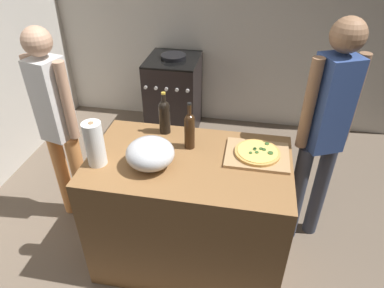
% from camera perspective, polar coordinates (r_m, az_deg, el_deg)
% --- Properties ---
extents(ground_plane, '(4.43, 3.35, 0.02)m').
position_cam_1_polar(ground_plane, '(3.33, 1.53, -7.65)').
color(ground_plane, '#6B5B4C').
extents(kitchen_wall_rear, '(4.43, 0.10, 2.60)m').
position_cam_1_polar(kitchen_wall_rear, '(4.00, 5.33, 20.90)').
color(kitchen_wall_rear, beige).
rests_on(kitchen_wall_rear, ground_plane).
extents(counter, '(1.29, 0.76, 0.91)m').
position_cam_1_polar(counter, '(2.47, -0.43, -11.05)').
color(counter, olive).
rests_on(counter, ground_plane).
extents(cutting_board, '(0.40, 0.32, 0.02)m').
position_cam_1_polar(cutting_board, '(2.23, 10.71, -1.79)').
color(cutting_board, tan).
rests_on(cutting_board, counter).
extents(pizza, '(0.29, 0.29, 0.03)m').
position_cam_1_polar(pizza, '(2.22, 10.78, -1.35)').
color(pizza, tan).
rests_on(pizza, cutting_board).
extents(mixing_bowl, '(0.30, 0.30, 0.18)m').
position_cam_1_polar(mixing_bowl, '(2.09, -6.94, -1.56)').
color(mixing_bowl, '#B2B2B7').
rests_on(mixing_bowl, counter).
extents(paper_towel_roll, '(0.12, 0.12, 0.29)m').
position_cam_1_polar(paper_towel_roll, '(2.14, -15.82, 0.03)').
color(paper_towel_roll, white).
rests_on(paper_towel_roll, counter).
extents(wine_bottle_green, '(0.07, 0.07, 0.33)m').
position_cam_1_polar(wine_bottle_green, '(2.21, -0.41, 2.46)').
color(wine_bottle_green, '#331E0F').
rests_on(wine_bottle_green, counter).
extents(wine_bottle_amber, '(0.08, 0.08, 0.31)m').
position_cam_1_polar(wine_bottle_amber, '(2.38, -4.58, 4.76)').
color(wine_bottle_amber, black).
rests_on(wine_bottle_amber, counter).
extents(stove, '(0.56, 0.64, 0.93)m').
position_cam_1_polar(stove, '(3.99, -3.01, 7.99)').
color(stove, black).
rests_on(stove, ground_plane).
extents(person_in_stripes, '(0.35, 0.24, 1.62)m').
position_cam_1_polar(person_in_stripes, '(2.72, -21.38, 3.37)').
color(person_in_stripes, '#D88C4C').
rests_on(person_in_stripes, ground_plane).
extents(person_in_red, '(0.36, 0.27, 1.73)m').
position_cam_1_polar(person_in_red, '(2.47, 21.10, 2.47)').
color(person_in_red, '#383D4C').
rests_on(person_in_red, ground_plane).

